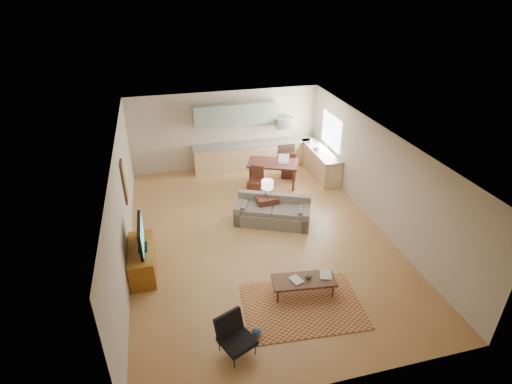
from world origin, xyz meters
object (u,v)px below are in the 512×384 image
object	(u,v)px
armchair	(237,338)
dining_table	(273,174)
coffee_table	(303,287)
sofa	(273,211)
console_table	(267,208)
tv_credenza	(142,260)

from	to	relation	value
armchair	dining_table	world-z (taller)	dining_table
coffee_table	armchair	size ratio (longest dim) A/B	1.82
coffee_table	dining_table	distance (m)	5.12
armchair	dining_table	bearing A→B (deg)	44.37
sofa	dining_table	world-z (taller)	dining_table
coffee_table	sofa	bearing A→B (deg)	93.62
console_table	dining_table	xyz separation A→B (m)	(0.73, 1.92, 0.07)
armchair	console_table	size ratio (longest dim) A/B	1.10
armchair	dining_table	size ratio (longest dim) A/B	0.47
dining_table	tv_credenza	bearing A→B (deg)	-118.05
coffee_table	console_table	xyz separation A→B (m)	(0.07, 3.13, 0.13)
armchair	dining_table	distance (m)	6.67
sofa	coffee_table	size ratio (longest dim) A/B	1.57
tv_credenza	dining_table	bearing A→B (deg)	39.82
coffee_table	armchair	bearing A→B (deg)	-139.30
console_table	dining_table	size ratio (longest dim) A/B	0.42
sofa	tv_credenza	size ratio (longest dim) A/B	1.47
tv_credenza	console_table	xyz separation A→B (m)	(3.39, 1.51, 0.00)
armchair	tv_credenza	distance (m)	3.20
armchair	tv_credenza	world-z (taller)	armchair
tv_credenza	dining_table	world-z (taller)	dining_table
tv_credenza	console_table	world-z (taller)	console_table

